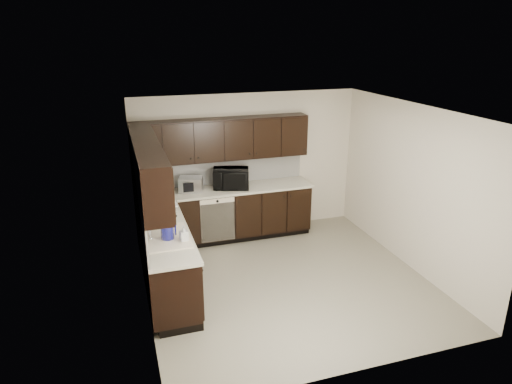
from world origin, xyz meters
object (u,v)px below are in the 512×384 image
sink (168,242)px  storage_bin (161,210)px  microwave (231,178)px  blue_pitcher (167,231)px  toaster_oven (191,184)px

sink → storage_bin: size_ratio=1.87×
microwave → storage_bin: size_ratio=1.37×
microwave → storage_bin: microwave is taller
storage_bin → blue_pitcher: blue_pitcher is taller
toaster_oven → blue_pitcher: size_ratio=1.56×
sink → microwave: size_ratio=1.36×
blue_pitcher → sink: bearing=67.4°
toaster_oven → blue_pitcher: blue_pitcher is taller
sink → blue_pitcher: 0.19m
sink → microwave: bearing=52.9°
storage_bin → sink: bearing=-90.7°
sink → toaster_oven: 1.86m
microwave → toaster_oven: size_ratio=1.55×
storage_bin → blue_pitcher: 0.88m
sink → toaster_oven: size_ratio=2.12×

